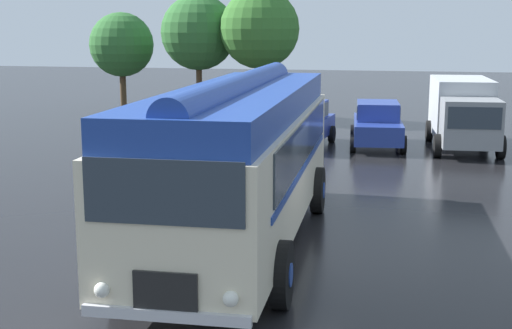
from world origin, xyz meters
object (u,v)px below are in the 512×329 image
object	(u,v)px
vintage_bus	(240,154)
box_van	(463,111)
car_near_left	(232,123)
car_mid_left	(302,124)
car_mid_right	(377,124)

from	to	relation	value
vintage_bus	box_van	xyz separation A→B (m)	(5.17, 13.36, -0.53)
car_near_left	box_van	world-z (taller)	box_van
car_mid_left	car_mid_right	bearing A→B (deg)	10.17
box_van	vintage_bus	bearing A→B (deg)	-111.16
vintage_bus	box_van	distance (m)	14.34
car_near_left	box_van	bearing A→B (deg)	9.04
car_mid_left	car_mid_right	world-z (taller)	same
car_mid_right	box_van	size ratio (longest dim) A/B	0.74
car_mid_left	car_mid_right	xyz separation A→B (m)	(2.74, 0.49, 0.00)
vintage_bus	car_mid_right	world-z (taller)	vintage_bus
car_near_left	car_mid_right	xyz separation A→B (m)	(5.33, 0.87, 0.00)
car_mid_left	car_mid_right	distance (m)	2.78
car_near_left	car_mid_left	distance (m)	2.62
vintage_bus	car_mid_left	size ratio (longest dim) A/B	2.36
car_near_left	car_mid_right	bearing A→B (deg)	9.23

